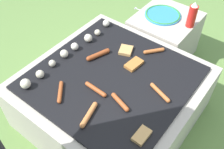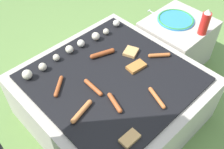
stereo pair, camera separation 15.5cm
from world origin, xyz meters
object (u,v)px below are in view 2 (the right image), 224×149
object	(u,v)px
plate_colorful	(176,19)
condiment_bottle	(205,22)
sausage_front_center	(82,111)
fork_utensil	(158,15)

from	to	relation	value
plate_colorful	condiment_bottle	size ratio (longest dim) A/B	1.41
sausage_front_center	condiment_bottle	xyz separation A→B (m)	(1.05, -0.06, 0.08)
sausage_front_center	condiment_bottle	bearing A→B (deg)	-3.15
plate_colorful	fork_utensil	distance (m)	0.14
plate_colorful	fork_utensil	world-z (taller)	plate_colorful
plate_colorful	fork_utensil	xyz separation A→B (m)	(-0.05, 0.13, -0.01)
sausage_front_center	condiment_bottle	size ratio (longest dim) A/B	0.86
condiment_bottle	plate_colorful	bearing A→B (deg)	91.13
plate_colorful	condiment_bottle	distance (m)	0.24
sausage_front_center	condiment_bottle	distance (m)	1.06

